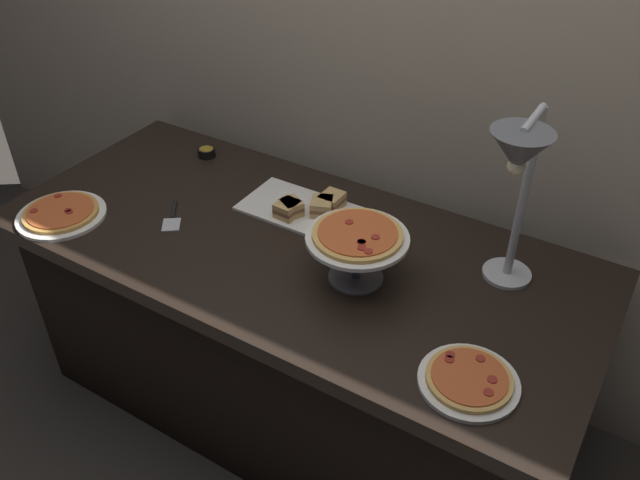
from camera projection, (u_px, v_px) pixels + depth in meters
name	position (u px, v px, depth m)	size (l,w,h in m)	color
ground_plane	(297.00, 403.00, 2.47)	(8.00, 8.00, 0.00)	#38332D
back_wall	(374.00, 55.00, 2.11)	(4.40, 0.04, 2.40)	tan
buffet_table	(295.00, 330.00, 2.25)	(1.90, 0.84, 0.76)	black
heat_lamp	(519.00, 168.00, 1.56)	(0.15, 0.30, 0.54)	#B7BABF
pizza_plate_front	(469.00, 380.00, 1.56)	(0.25, 0.25, 0.03)	white
pizza_plate_center	(61.00, 214.00, 2.13)	(0.29, 0.29, 0.03)	white
pizza_plate_raised_stand	(357.00, 241.00, 1.81)	(0.29, 0.29, 0.17)	#595B60
sandwich_platter	(305.00, 207.00, 2.15)	(0.39, 0.23, 0.06)	white
sauce_cup_near	(207.00, 152.00, 2.45)	(0.07, 0.07, 0.03)	black
serving_spatula	(173.00, 217.00, 2.13)	(0.13, 0.16, 0.01)	#B7BABF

